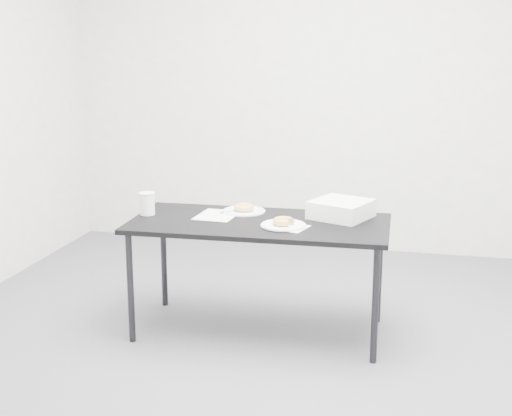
% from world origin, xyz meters
% --- Properties ---
extents(floor, '(4.00, 4.00, 0.00)m').
position_xyz_m(floor, '(0.00, 0.00, 0.00)').
color(floor, '#504F55').
rests_on(floor, ground).
extents(wall_back, '(4.00, 0.02, 2.70)m').
position_xyz_m(wall_back, '(0.00, 2.00, 1.35)').
color(wall_back, silver).
rests_on(wall_back, floor).
extents(table, '(1.49, 0.73, 0.67)m').
position_xyz_m(table, '(-0.02, 0.17, 0.62)').
color(table, black).
rests_on(table, floor).
extents(scorecard, '(0.24, 0.29, 0.00)m').
position_xyz_m(scorecard, '(-0.30, 0.25, 0.67)').
color(scorecard, white).
rests_on(scorecard, table).
extents(logo_patch, '(0.05, 0.05, 0.00)m').
position_xyz_m(logo_patch, '(-0.22, 0.34, 0.68)').
color(logo_patch, green).
rests_on(logo_patch, scorecard).
extents(pen, '(0.11, 0.09, 0.01)m').
position_xyz_m(pen, '(-0.24, 0.33, 0.68)').
color(pen, '#0C7D84').
rests_on(pen, scorecard).
extents(napkin, '(0.22, 0.22, 0.00)m').
position_xyz_m(napkin, '(0.17, 0.07, 0.67)').
color(napkin, white).
rests_on(napkin, table).
extents(plate_near, '(0.25, 0.25, 0.01)m').
position_xyz_m(plate_near, '(0.13, 0.09, 0.68)').
color(plate_near, silver).
rests_on(plate_near, napkin).
extents(donut_near, '(0.16, 0.16, 0.04)m').
position_xyz_m(donut_near, '(0.13, 0.09, 0.70)').
color(donut_near, gold).
rests_on(donut_near, plate_near).
extents(plate_far, '(0.26, 0.26, 0.01)m').
position_xyz_m(plate_far, '(-0.16, 0.37, 0.68)').
color(plate_far, silver).
rests_on(plate_far, table).
extents(donut_far, '(0.13, 0.13, 0.04)m').
position_xyz_m(donut_far, '(-0.16, 0.37, 0.70)').
color(donut_far, gold).
rests_on(donut_far, plate_far).
extents(coffee_cup, '(0.09, 0.09, 0.13)m').
position_xyz_m(coffee_cup, '(-0.70, 0.18, 0.74)').
color(coffee_cup, silver).
rests_on(coffee_cup, table).
extents(cup_lid, '(0.10, 0.10, 0.01)m').
position_xyz_m(cup_lid, '(0.38, 0.43, 0.68)').
color(cup_lid, white).
rests_on(cup_lid, table).
extents(bakery_box, '(0.40, 0.40, 0.10)m').
position_xyz_m(bakery_box, '(0.42, 0.37, 0.72)').
color(bakery_box, silver).
rests_on(bakery_box, table).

